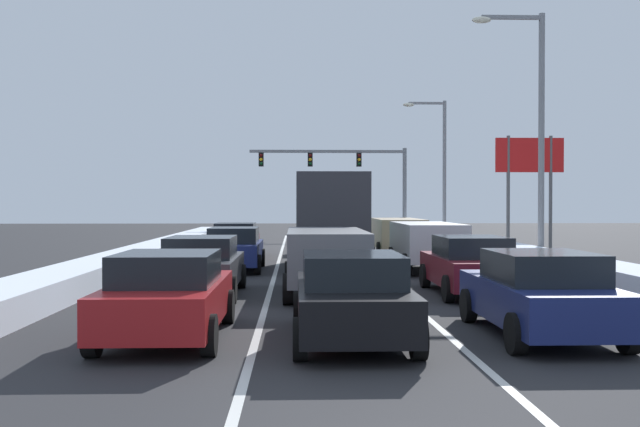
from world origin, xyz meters
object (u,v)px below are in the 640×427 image
(sedan_black_center_lane_nearest, at_px, (352,297))
(street_lamp_right_mid, at_px, (532,118))
(suv_tan_right_lane_fourth, at_px, (397,233))
(sedan_white_center_lane_fourth, at_px, (320,237))
(sedan_navy_left_lane_third, at_px, (234,249))
(traffic_light_gantry, at_px, (350,169))
(suv_gray_center_lane_second, at_px, (326,256))
(sedan_maroon_left_lane_fourth, at_px, (236,240))
(sedan_red_left_lane_nearest, at_px, (168,295))
(sedan_navy_right_lane_nearest, at_px, (540,293))
(sedan_maroon_right_lane_second, at_px, (470,265))
(roadside_sign_right, at_px, (529,168))
(sedan_charcoal_left_lane_second, at_px, (202,266))
(street_lamp_right_far, at_px, (439,158))
(suv_silver_right_lane_third, at_px, (427,242))
(box_truck_center_lane_third, at_px, (329,216))

(sedan_black_center_lane_nearest, distance_m, street_lamp_right_mid, 16.29)
(suv_tan_right_lane_fourth, distance_m, sedan_white_center_lane_fourth, 4.09)
(sedan_navy_left_lane_third, relative_size, traffic_light_gantry, 0.41)
(sedan_black_center_lane_nearest, relative_size, suv_gray_center_lane_second, 0.92)
(sedan_maroon_left_lane_fourth, bearing_deg, sedan_white_center_lane_fourth, 37.50)
(suv_gray_center_lane_second, bearing_deg, sedan_red_left_lane_nearest, -117.26)
(sedan_navy_right_lane_nearest, height_order, suv_gray_center_lane_second, suv_gray_center_lane_second)
(sedan_maroon_right_lane_second, bearing_deg, sedan_red_left_lane_nearest, -138.95)
(sedan_white_center_lane_fourth, bearing_deg, street_lamp_right_mid, -48.21)
(roadside_sign_right, bearing_deg, sedan_maroon_left_lane_fourth, -171.37)
(sedan_red_left_lane_nearest, bearing_deg, sedan_charcoal_left_lane_second, 91.69)
(sedan_maroon_left_lane_fourth, bearing_deg, sedan_red_left_lane_nearest, -88.88)
(street_lamp_right_mid, relative_size, street_lamp_right_far, 1.08)
(sedan_navy_right_lane_nearest, xyz_separation_m, sedan_red_left_lane_nearest, (-6.54, 0.01, 0.00))
(sedan_red_left_lane_nearest, relative_size, sedan_maroon_left_lane_fourth, 1.00)
(sedan_maroon_left_lane_fourth, xyz_separation_m, street_lamp_right_far, (11.27, 12.31, 4.33))
(sedan_red_left_lane_nearest, relative_size, roadside_sign_right, 0.82)
(traffic_light_gantry, bearing_deg, suv_tan_right_lane_fourth, -87.81)
(sedan_navy_left_lane_third, relative_size, street_lamp_right_far, 0.53)
(suv_gray_center_lane_second, xyz_separation_m, sedan_charcoal_left_lane_second, (-3.17, 0.06, -0.25))
(sedan_maroon_right_lane_second, xyz_separation_m, sedan_charcoal_left_lane_second, (-6.91, 0.02, 0.00))
(suv_silver_right_lane_third, xyz_separation_m, street_lamp_right_far, (4.14, 18.75, 4.08))
(sedan_maroon_right_lane_second, bearing_deg, street_lamp_right_far, 80.57)
(traffic_light_gantry, distance_m, street_lamp_right_far, 8.25)
(sedan_red_left_lane_nearest, xyz_separation_m, traffic_light_gantry, (6.01, 37.63, 3.97))
(sedan_charcoal_left_lane_second, bearing_deg, suv_gray_center_lane_second, -1.08)
(sedan_navy_right_lane_nearest, xyz_separation_m, suv_gray_center_lane_second, (-3.54, 5.84, 0.25))
(sedan_red_left_lane_nearest, bearing_deg, sedan_white_center_lane_fourth, 81.09)
(sedan_maroon_right_lane_second, bearing_deg, sedan_navy_left_lane_third, 133.89)
(sedan_white_center_lane_fourth, height_order, sedan_charcoal_left_lane_second, same)
(suv_silver_right_lane_third, relative_size, sedan_navy_left_lane_third, 1.09)
(sedan_red_left_lane_nearest, xyz_separation_m, sedan_charcoal_left_lane_second, (-0.17, 5.89, 0.00))
(traffic_light_gantry, bearing_deg, sedan_black_center_lane_nearest, -94.26)
(sedan_navy_right_lane_nearest, height_order, sedan_maroon_left_lane_fourth, same)
(suv_gray_center_lane_second, bearing_deg, box_truck_center_lane_third, 86.80)
(sedan_red_left_lane_nearest, bearing_deg, traffic_light_gantry, 80.93)
(traffic_light_gantry, distance_m, roadside_sign_right, 18.34)
(sedan_black_center_lane_nearest, bearing_deg, sedan_navy_left_lane_third, 103.30)
(sedan_maroon_right_lane_second, xyz_separation_m, sedan_navy_left_lane_third, (-6.66, 6.93, 0.00))
(suv_tan_right_lane_fourth, xyz_separation_m, suv_gray_center_lane_second, (-3.71, -13.39, 0.00))
(suv_tan_right_lane_fourth, bearing_deg, suv_silver_right_lane_third, -89.58)
(suv_gray_center_lane_second, bearing_deg, street_lamp_right_mid, 43.72)
(box_truck_center_lane_third, bearing_deg, sedan_navy_left_lane_third, -170.34)
(suv_gray_center_lane_second, xyz_separation_m, sedan_maroon_left_lane_fourth, (-3.37, 12.86, -0.25))
(suv_gray_center_lane_second, distance_m, sedan_navy_left_lane_third, 7.56)
(suv_silver_right_lane_third, height_order, sedan_white_center_lane_fourth, suv_silver_right_lane_third)
(suv_silver_right_lane_third, xyz_separation_m, roadside_sign_right, (6.36, 8.49, 3.00))
(box_truck_center_lane_third, height_order, sedan_white_center_lane_fourth, box_truck_center_lane_third)
(sedan_red_left_lane_nearest, bearing_deg, sedan_navy_right_lane_nearest, -0.12)
(sedan_navy_right_lane_nearest, bearing_deg, suv_tan_right_lane_fourth, 89.50)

